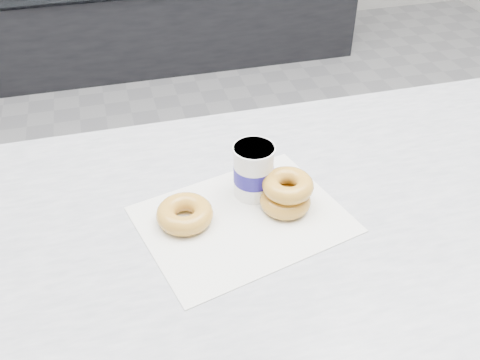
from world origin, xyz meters
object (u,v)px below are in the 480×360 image
at_px(counter, 321,358).
at_px(donut_single, 185,214).
at_px(donut_stack, 287,193).
at_px(coffee_cup, 254,171).

relative_size(counter, donut_single, 31.23).
bearing_deg(donut_single, donut_stack, -2.63).
relative_size(counter, coffee_cup, 29.93).
bearing_deg(counter, coffee_cup, 148.10).
height_order(donut_stack, coffee_cup, coffee_cup).
relative_size(donut_single, coffee_cup, 0.96).
relative_size(counter, donut_stack, 28.39).
relative_size(donut_single, donut_stack, 0.91).
bearing_deg(donut_single, counter, -8.96).
height_order(donut_single, coffee_cup, coffee_cup).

